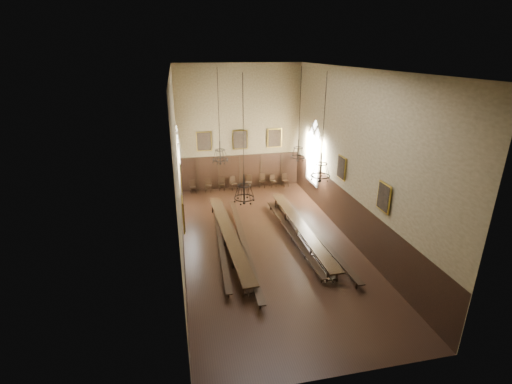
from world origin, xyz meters
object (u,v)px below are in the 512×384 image
object	(u,v)px
chair_4	(248,184)
chandelier_back_right	(298,151)
chandelier_front_left	(244,191)
chandelier_back_left	(220,154)
bench_right_outer	(313,233)
chair_1	(208,188)
table_left	(229,239)
chair_5	(262,183)
chair_7	(285,183)
table_right	(300,231)
chair_0	(193,189)
bench_right_inner	(292,235)
chair_3	(233,186)
bench_left_outer	(220,241)
chair_6	(273,183)
chandelier_front_right	(321,169)
chair_2	(222,186)
bench_left_inner	(243,243)

from	to	relation	value
chair_4	chandelier_back_right	size ratio (longest dim) A/B	0.20
chandelier_front_left	chandelier_back_left	bearing A→B (deg)	95.89
bench_right_outer	chair_1	size ratio (longest dim) A/B	10.59
table_left	chair_5	xyz separation A→B (m)	(3.72, 8.42, -0.08)
chair_7	table_right	bearing A→B (deg)	-115.26
chair_0	chair_5	world-z (taller)	chair_5
chair_1	chandelier_back_left	distance (m)	7.78
bench_right_inner	chair_3	xyz separation A→B (m)	(-1.96, 8.39, 0.05)
chair_0	chandelier_back_right	distance (m)	9.41
table_right	chandelier_back_left	world-z (taller)	chandelier_back_left
chair_4	bench_left_outer	bearing A→B (deg)	-91.20
chair_6	chandelier_front_right	xyz separation A→B (m)	(-0.71, -11.05, 4.57)
bench_right_inner	chair_0	distance (m)	9.69
chair_2	chair_3	xyz separation A→B (m)	(0.86, -0.07, 0.02)
bench_left_inner	bench_right_inner	xyz separation A→B (m)	(2.77, 0.39, -0.05)
bench_right_outer	chair_4	xyz separation A→B (m)	(-2.04, 8.51, 0.00)
table_left	bench_left_outer	distance (m)	0.48
bench_right_outer	chair_0	size ratio (longest dim) A/B	11.17
bench_left_outer	chandelier_front_left	distance (m)	4.84
chair_5	chandelier_back_right	xyz separation A→B (m)	(0.67, -6.22, 4.08)
chair_0	chandelier_back_left	size ratio (longest dim) A/B	0.19
bench_left_inner	chandelier_front_right	world-z (taller)	chandelier_front_right
bench_right_outer	chair_3	bearing A→B (deg)	110.75
chair_3	chair_6	world-z (taller)	chair_3
bench_left_outer	chair_2	world-z (taller)	chair_2
table_right	chandelier_back_right	distance (m)	4.56
bench_right_inner	chair_1	bearing A→B (deg)	114.52
table_left	bench_left_inner	distance (m)	0.83
table_right	chandelier_front_right	size ratio (longest dim) A/B	2.10
chair_6	table_right	bearing A→B (deg)	-103.09
bench_right_outer	chair_6	size ratio (longest dim) A/B	11.23
bench_left_outer	table_left	bearing A→B (deg)	-4.58
bench_right_inner	chair_1	xyz separation A→B (m)	(-3.83, 8.40, 0.04)
table_left	chandelier_front_right	bearing A→B (deg)	-34.95
bench_right_outer	chandelier_back_right	world-z (taller)	chandelier_back_right
bench_right_outer	chandelier_front_right	xyz separation A→B (m)	(-0.86, -2.60, 4.55)
chair_4	chandelier_back_right	world-z (taller)	chandelier_back_right
chair_3	chandelier_back_left	bearing A→B (deg)	-123.54
bench_left_inner	chandelier_back_right	bearing A→B (deg)	35.54
table_right	chandelier_back_right	xyz separation A→B (m)	(0.38, 2.12, 4.02)
chandelier_front_left	bench_left_outer	bearing A→B (deg)	106.52
bench_right_outer	chandelier_front_right	world-z (taller)	chandelier_front_right
chandelier_back_left	chandelier_front_left	size ratio (longest dim) A/B	0.91
bench_right_inner	chair_3	world-z (taller)	chair_3
chair_3	chair_4	bearing A→B (deg)	-15.43
bench_right_inner	chandelier_back_left	distance (m)	5.93
chair_6	chandelier_back_left	distance (m)	9.09
table_left	bench_right_inner	size ratio (longest dim) A/B	1.11
chair_1	table_left	bearing A→B (deg)	-76.31
bench_left_inner	chair_5	world-z (taller)	chair_5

